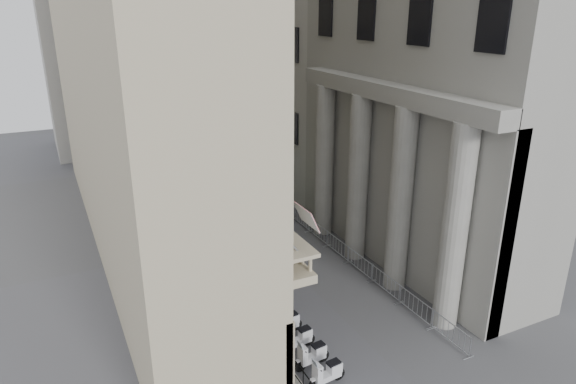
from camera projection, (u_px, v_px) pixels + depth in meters
name	position (u px, v px, depth m)	size (l,w,h in m)	color
far_building	(149.00, 2.00, 53.73)	(22.00, 10.00, 30.00)	#B8B5AE
iron_fence	(202.00, 257.00, 31.76)	(0.30, 28.00, 1.40)	black
blue_awning	(273.00, 195.00, 41.99)	(1.60, 3.00, 3.00)	navy
scooter_0	(327.00, 384.00, 21.05)	(0.56, 1.40, 1.50)	white
scooter_1	(312.00, 366.00, 22.14)	(0.56, 1.40, 1.50)	white
scooter_2	(299.00, 349.00, 23.23)	(0.56, 1.40, 1.50)	white
scooter_3	(286.00, 334.00, 24.32)	(0.56, 1.40, 1.50)	white
scooter_4	(275.00, 319.00, 25.40)	(0.56, 1.40, 1.50)	white
scooter_5	(265.00, 307.00, 26.49)	(0.56, 1.40, 1.50)	white
scooter_6	(255.00, 295.00, 27.58)	(0.56, 1.40, 1.50)	white
scooter_7	(246.00, 284.00, 28.67)	(0.56, 1.40, 1.50)	white
scooter_8	(238.00, 274.00, 29.75)	(0.56, 1.40, 1.50)	white
scooter_9	(231.00, 264.00, 30.84)	(0.56, 1.40, 1.50)	white
scooter_10	(223.00, 255.00, 31.93)	(0.56, 1.40, 1.50)	white
scooter_11	(217.00, 247.00, 33.02)	(0.56, 1.40, 1.50)	white
barrier_0	(449.00, 343.00, 23.63)	(0.60, 2.40, 1.10)	#ACAFB4
barrier_1	(414.00, 315.00, 25.74)	(0.60, 2.40, 1.10)	#ACAFB4
barrier_2	(385.00, 292.00, 27.85)	(0.60, 2.40, 1.10)	#ACAFB4
barrier_3	(359.00, 272.00, 29.96)	(0.60, 2.40, 1.10)	#ACAFB4
barrier_4	(337.00, 254.00, 32.07)	(0.60, 2.40, 1.10)	#ACAFB4
barrier_5	(318.00, 239.00, 34.19)	(0.60, 2.40, 1.10)	#ACAFB4
barrier_6	(300.00, 225.00, 36.30)	(0.60, 2.40, 1.10)	#ACAFB4
barrier_7	(285.00, 213.00, 38.41)	(0.60, 2.40, 1.10)	#ACAFB4
security_tent	(224.00, 197.00, 33.36)	(4.33, 4.33, 3.52)	white
street_lamp	(193.00, 172.00, 32.31)	(2.58, 0.60, 7.97)	gray
info_kiosk	(183.00, 216.00, 35.50)	(0.50, 0.92, 1.87)	black
pedestrian_a	(241.00, 215.00, 35.79)	(0.64, 0.42, 1.75)	#0D1335
pedestrian_b	(224.00, 161.00, 47.96)	(0.87, 0.68, 1.80)	black
pedestrian_c	(196.00, 161.00, 48.47)	(0.80, 0.52, 1.64)	black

